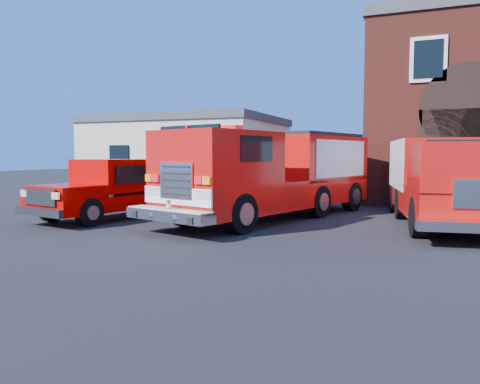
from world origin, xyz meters
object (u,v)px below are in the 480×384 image
at_px(secondary_truck, 441,178).
at_px(side_building, 189,155).
at_px(fire_engine, 276,173).
at_px(pickup_truck, 119,190).

bearing_deg(secondary_truck, side_building, 148.08).
relative_size(fire_engine, pickup_truck, 1.56).
relative_size(fire_engine, secondary_truck, 1.18).
height_order(side_building, pickup_truck, side_building).
bearing_deg(pickup_truck, secondary_truck, 13.78).
relative_size(side_building, secondary_truck, 1.18).
height_order(fire_engine, secondary_truck, fire_engine).
bearing_deg(side_building, secondary_truck, -31.92).
relative_size(pickup_truck, secondary_truck, 0.76).
distance_m(side_building, fire_engine, 12.32).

